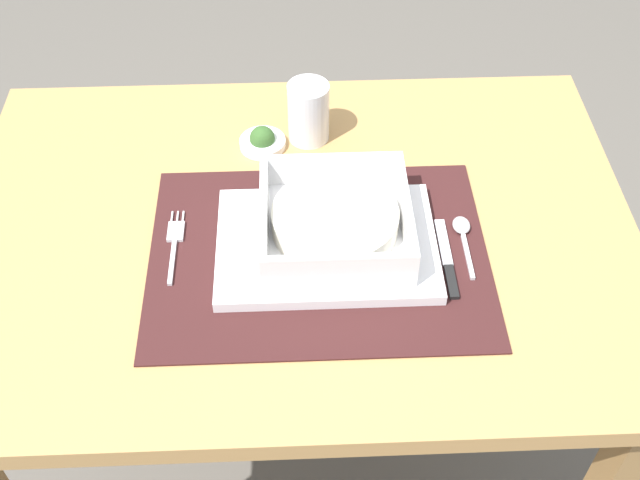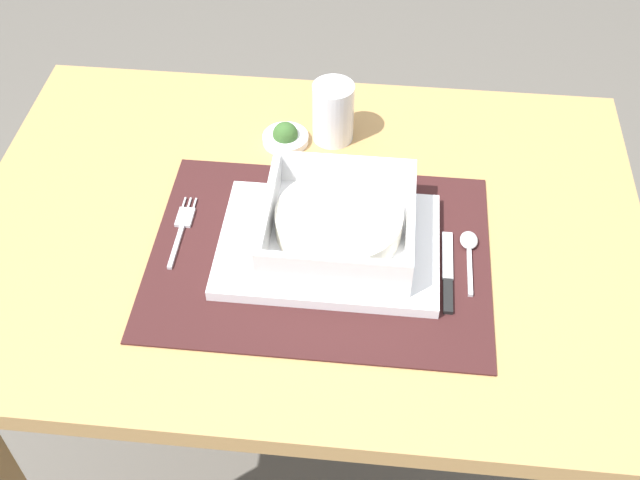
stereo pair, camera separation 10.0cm
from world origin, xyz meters
name	(u,v)px [view 1 (the left image)]	position (x,y,z in m)	size (l,w,h in m)	color
ground_plane	(306,477)	(0.00, 0.00, 0.00)	(6.00, 6.00, 0.00)	#59544C
dining_table	(301,281)	(0.00, 0.00, 0.63)	(0.94, 0.67, 0.75)	#B2844C
placemat	(320,255)	(0.03, -0.06, 0.75)	(0.45, 0.34, 0.00)	#381919
serving_plate	(328,244)	(0.04, -0.05, 0.76)	(0.29, 0.21, 0.02)	white
porridge_bowl	(336,221)	(0.05, -0.03, 0.79)	(0.20, 0.20, 0.06)	white
fork	(176,240)	(-0.17, -0.03, 0.76)	(0.02, 0.13, 0.00)	silver
spoon	(464,231)	(0.22, -0.03, 0.76)	(0.02, 0.11, 0.01)	silver
butter_knife	(449,263)	(0.20, -0.08, 0.76)	(0.01, 0.14, 0.01)	black
bread_knife	(428,247)	(0.17, -0.05, 0.76)	(0.01, 0.13, 0.01)	#59331E
drinking_glass	(310,114)	(0.02, 0.19, 0.79)	(0.06, 0.06, 0.10)	white
condiment_saucer	(264,141)	(-0.05, 0.17, 0.76)	(0.07, 0.07, 0.04)	white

